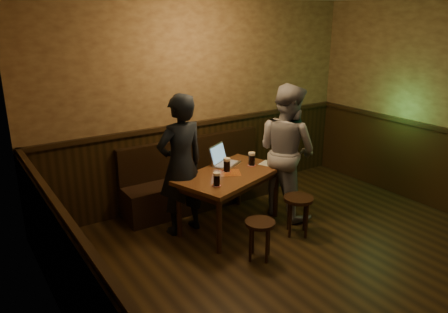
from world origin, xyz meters
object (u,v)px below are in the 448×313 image
bench (198,184)px  person_suit (181,165)px  person_grey (287,151)px  laptop (223,160)px  pub_table (230,180)px  pint_left (217,179)px  pint_mid (227,165)px  pint_right (252,159)px  stool_right (298,205)px  stool_left (260,229)px

bench → person_suit: person_suit is taller
bench → person_grey: (0.84, -0.90, 0.58)m
bench → laptop: laptop is taller
person_grey → laptop: bearing=54.6°
pub_table → pint_left: bearing=-162.1°
pint_mid → pint_right: pint_right is taller
pub_table → stool_right: pub_table is taller
bench → pint_left: (-0.36, -1.07, 0.50)m
laptop → pint_left: bearing=-158.6°
pint_mid → person_suit: bearing=164.1°
pint_left → pint_right: size_ratio=0.90×
pub_table → laptop: laptop is taller
pub_table → person_grey: 0.88m
person_suit → stool_left: bearing=105.7°
bench → pint_right: (0.39, -0.73, 0.50)m
pint_mid → laptop: bearing=67.3°
stool_right → pint_left: size_ratio=3.05×
pint_mid → pint_left: bearing=-137.5°
bench → person_grey: 1.36m
bench → stool_right: (0.58, -1.44, 0.08)m
stool_right → pint_right: bearing=104.6°
pint_left → pint_mid: size_ratio=0.91×
stool_left → person_suit: person_suit is taller
pub_table → person_grey: person_grey is taller
stool_right → person_suit: size_ratio=0.28×
stool_left → person_suit: (-0.40, 1.05, 0.51)m
pint_left → pint_mid: bearing=42.5°
pint_mid → person_suit: size_ratio=0.10×
pint_mid → laptop: (0.11, 0.25, -0.02)m
pub_table → person_grey: size_ratio=0.86×
laptop → stool_right: bearing=-93.5°
bench → pint_mid: 0.90m
pub_table → stool_left: bearing=-119.2°
laptop → bench: bearing=71.7°
stool_right → pint_right: (-0.18, 0.71, 0.42)m
pint_left → person_suit: (-0.20, 0.49, 0.06)m
pint_mid → laptop: 0.28m
bench → pint_mid: bench is taller
stool_left → stool_right: (0.74, 0.19, 0.03)m
stool_right → person_suit: 1.51m
stool_right → person_suit: person_suit is taller
stool_left → pint_right: size_ratio=2.53×
bench → stool_left: bench is taller
bench → pint_right: bench is taller
pint_left → laptop: size_ratio=0.35×
pint_mid → laptop: laptop is taller
pub_table → stool_left: (-0.16, -0.82, -0.27)m
stool_left → person_suit: 1.23m
stool_right → person_grey: (0.26, 0.55, 0.50)m
bench → person_suit: (-0.56, -0.59, 0.56)m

